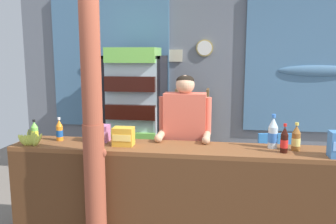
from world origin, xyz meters
TOP-DOWN VIEW (x-y plane):
  - ground_plane at (0.00, 1.08)m, footprint 7.62×7.62m
  - back_wall_curtained at (0.03, 2.75)m, footprint 5.68×0.22m
  - stall_counter at (-0.15, 0.40)m, footprint 3.02×0.48m
  - timber_post at (-0.78, 0.17)m, footprint 0.20×0.18m
  - drink_fridge at (-0.91, 2.22)m, footprint 0.80×0.73m
  - bottle_shelf_rack at (-0.13, 2.48)m, footprint 0.48×0.28m
  - plastic_lawn_chair at (0.91, 1.71)m, footprint 0.50×0.50m
  - shopkeeper at (-0.08, 0.91)m, footprint 0.54×0.42m
  - soda_bottle_water at (0.75, 0.60)m, footprint 0.09×0.09m
  - soda_bottle_iced_tea at (0.94, 0.54)m, footprint 0.08×0.08m
  - soda_bottle_lime_soda at (-1.54, 0.56)m, footprint 0.07×0.07m
  - soda_bottle_orange_soda at (-1.28, 0.58)m, footprint 0.07×0.07m
  - soda_bottle_cola at (0.83, 0.45)m, footprint 0.07×0.07m
  - snack_box_wafer at (-0.89, 0.60)m, footprint 0.19×0.14m
  - snack_box_choco_powder at (-0.61, 0.48)m, footprint 0.19×0.14m
  - banana_bunch at (-1.46, 0.35)m, footprint 0.27×0.07m

SIDE VIEW (x-z plane):
  - ground_plane at x=0.00m, z-range 0.00..0.00m
  - plastic_lawn_chair at x=0.91m, z-range 0.06..0.92m
  - stall_counter at x=-0.15m, z-range 0.10..1.04m
  - bottle_shelf_rack at x=-0.13m, z-range 0.02..1.31m
  - shopkeeper at x=-0.08m, z-range 0.21..1.79m
  - banana_bunch at x=-1.46m, z-range 0.92..1.09m
  - snack_box_wafer at x=-0.89m, z-range 0.95..1.11m
  - drink_fridge at x=-0.91m, z-range 0.10..1.96m
  - snack_box_choco_powder at x=-0.61m, z-range 0.95..1.12m
  - soda_bottle_lime_soda at x=-1.54m, z-range 0.93..1.13m
  - soda_bottle_orange_soda at x=-1.28m, z-range 0.93..1.16m
  - soda_bottle_iced_tea at x=0.94m, z-range 0.93..1.18m
  - soda_bottle_cola at x=0.83m, z-range 0.93..1.18m
  - soda_bottle_water at x=0.75m, z-range 0.92..1.23m
  - timber_post at x=-0.78m, z-range -0.05..2.37m
  - back_wall_curtained at x=0.03m, z-range 0.05..2.67m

